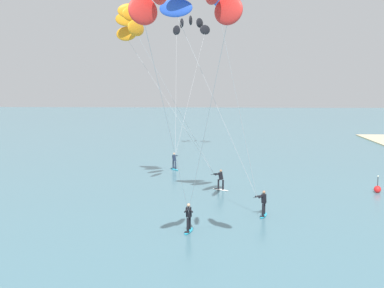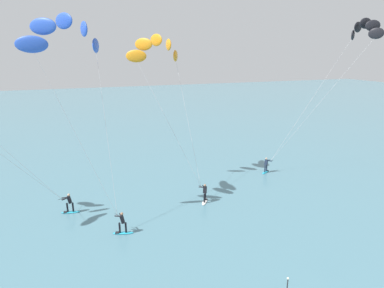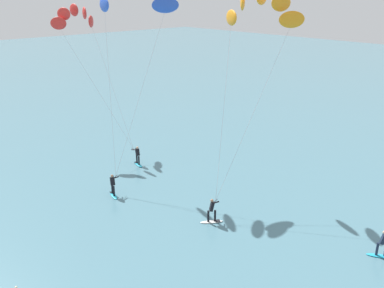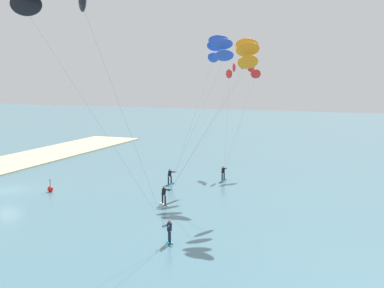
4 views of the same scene
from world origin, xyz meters
name	(u,v)px [view 3 (image 3 of 4)]	position (x,y,z in m)	size (l,w,h in m)	color
kitesurfer_nearshore	(133,0)	(-10.65, 18.11, 13.48)	(6.54, 7.10, 15.30)	#23ADD1
kitesurfer_mid_water	(259,15)	(-2.79, 22.97, 12.55)	(5.81, 9.03, 14.30)	white
kitesurfer_far_out	(78,23)	(-19.76, 18.30, 11.39)	(10.03, 4.52, 13.05)	#23ADD1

